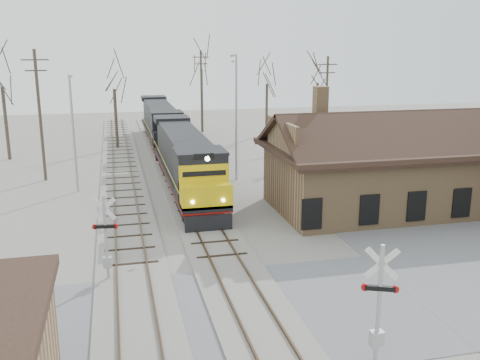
% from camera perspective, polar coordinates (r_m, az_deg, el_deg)
% --- Properties ---
extents(ground, '(140.00, 140.00, 0.00)m').
position_cam_1_polar(ground, '(21.98, 1.33, -14.10)').
color(ground, gray).
rests_on(ground, ground).
extents(road, '(60.00, 9.00, 0.03)m').
position_cam_1_polar(road, '(21.98, 1.33, -14.06)').
color(road, slate).
rests_on(road, ground).
extents(track_main, '(3.40, 90.00, 0.24)m').
position_cam_1_polar(track_main, '(35.62, -4.80, -2.80)').
color(track_main, gray).
rests_on(track_main, ground).
extents(track_siding, '(3.40, 90.00, 0.24)m').
position_cam_1_polar(track_siding, '(35.27, -12.06, -3.24)').
color(track_siding, gray).
rests_on(track_siding, ground).
extents(depot, '(15.20, 9.31, 7.90)m').
position_cam_1_polar(depot, '(36.00, 15.10, 0.79)').
color(depot, '#9E7951').
rests_on(depot, ground).
extents(locomotive_lead, '(2.96, 19.80, 4.39)m').
position_cam_1_polar(locomotive_lead, '(39.06, -5.80, 2.08)').
color(locomotive_lead, black).
rests_on(locomotive_lead, ground).
extents(locomotive_trailing, '(2.96, 19.80, 4.16)m').
position_cam_1_polar(locomotive_trailing, '(58.73, -8.46, 6.03)').
color(locomotive_trailing, black).
rests_on(locomotive_trailing, ground).
extents(crossbuck_near, '(1.16, 0.53, 4.27)m').
position_cam_1_polar(crossbuck_near, '(18.55, 14.56, -13.30)').
color(crossbuck_near, '#A5A8AD').
rests_on(crossbuck_near, ground).
extents(crossbuck_far, '(1.15, 0.30, 4.02)m').
position_cam_1_polar(crossbuck_far, '(24.78, -14.09, -6.41)').
color(crossbuck_far, '#A5A8AD').
rests_on(crossbuck_far, ground).
extents(streetlight_a, '(0.25, 2.04, 8.46)m').
position_cam_1_polar(streetlight_a, '(40.27, -17.37, 5.42)').
color(streetlight_a, '#A5A8AD').
rests_on(streetlight_a, ground).
extents(streetlight_b, '(0.25, 2.04, 9.82)m').
position_cam_1_polar(streetlight_b, '(42.01, -0.44, 7.35)').
color(streetlight_b, '#A5A8AD').
rests_on(streetlight_b, ground).
extents(streetlight_c, '(0.25, 2.04, 8.98)m').
position_cam_1_polar(streetlight_c, '(56.63, -0.43, 8.66)').
color(streetlight_c, '#A5A8AD').
rests_on(streetlight_c, ground).
extents(utility_pole_a, '(2.00, 0.24, 10.18)m').
position_cam_1_polar(utility_pole_a, '(44.41, -20.57, 6.65)').
color(utility_pole_a, '#382D23').
rests_on(utility_pole_a, ground).
extents(utility_pole_b, '(2.00, 0.24, 9.90)m').
position_cam_1_polar(utility_pole_b, '(66.60, -4.14, 9.57)').
color(utility_pole_b, '#382D23').
rests_on(utility_pole_b, ground).
extents(utility_pole_c, '(2.00, 0.24, 9.44)m').
position_cam_1_polar(utility_pole_c, '(54.62, 9.19, 8.19)').
color(utility_pole_c, '#382D23').
rests_on(utility_pole_c, ground).
extents(tree_a, '(4.53, 4.53, 11.10)m').
position_cam_1_polar(tree_a, '(54.09, -24.15, 10.26)').
color(tree_a, '#382D23').
rests_on(tree_a, ground).
extents(tree_b, '(4.11, 4.11, 10.06)m').
position_cam_1_polar(tree_b, '(56.41, -13.32, 10.44)').
color(tree_b, '#382D23').
rests_on(tree_b, ground).
extents(tree_c, '(5.10, 5.10, 12.48)m').
position_cam_1_polar(tree_c, '(66.33, -4.16, 12.76)').
color(tree_c, '#382D23').
rests_on(tree_c, ground).
extents(tree_d, '(4.02, 4.02, 9.85)m').
position_cam_1_polar(tree_d, '(64.56, 2.90, 11.07)').
color(tree_d, '#382D23').
rests_on(tree_d, ground).
extents(tree_e, '(4.22, 4.22, 10.33)m').
position_cam_1_polar(tree_e, '(62.42, 8.31, 11.16)').
color(tree_e, '#382D23').
rests_on(tree_e, ground).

